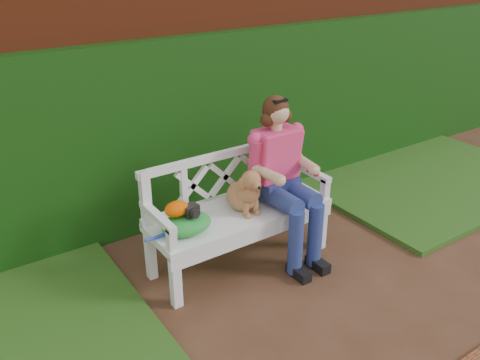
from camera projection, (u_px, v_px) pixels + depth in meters
ground at (316, 298)px, 3.80m from camera, size 60.00×60.00×0.00m
brick_wall at (187, 97)px, 4.75m from camera, size 10.00×0.30×2.20m
ivy_hedge at (199, 129)px, 4.70m from camera, size 10.00×0.18×1.70m
grass_right at (423, 178)px, 5.68m from camera, size 2.60×2.00×0.05m
garden_bench at (240, 237)px, 4.14m from camera, size 1.62×0.72×0.48m
seated_woman at (278, 181)px, 4.13m from camera, size 0.56×0.74×1.30m
dog at (244, 189)px, 3.96m from camera, size 0.31×0.39×0.38m
tennis_racket at (187, 227)px, 3.78m from camera, size 0.58×0.38×0.03m
green_bag at (186, 223)px, 3.72m from camera, size 0.41×0.33×0.13m
camera_item at (190, 210)px, 3.69m from camera, size 0.13×0.10×0.08m
baseball_glove at (177, 209)px, 3.66m from camera, size 0.19×0.14×0.12m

